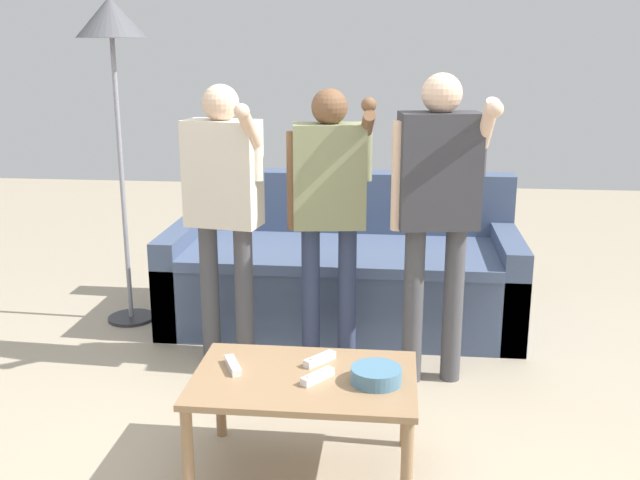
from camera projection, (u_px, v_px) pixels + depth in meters
name	position (u px, v px, depth m)	size (l,w,h in m)	color
ground_plane	(298.00, 458.00, 3.04)	(12.00, 12.00, 0.00)	tan
couch	(342.00, 273.00, 4.48)	(2.07, 0.91, 0.86)	#475675
coffee_table	(304.00, 389.00, 2.85)	(0.86, 0.57, 0.41)	#997551
snack_bowl	(376.00, 375.00, 2.77)	(0.19, 0.19, 0.06)	teal
game_remote_nunchuk	(360.00, 374.00, 2.79)	(0.06, 0.09, 0.05)	white
floor_lamp	(112.00, 38.00, 4.12)	(0.39, 0.39, 1.89)	#2D2D33
player_left	(224.00, 195.00, 3.67)	(0.42, 0.37, 1.46)	#47474C
player_center	(329.00, 197.00, 3.69)	(0.44, 0.28, 1.44)	#2D3856
player_right	(438.00, 194.00, 3.50)	(0.48, 0.34, 1.52)	#47474C
game_remote_wand_near	(320.00, 359.00, 2.95)	(0.12, 0.14, 0.03)	white
game_remote_wand_far	(233.00, 365.00, 2.89)	(0.10, 0.15, 0.03)	white
game_remote_wand_spare	(318.00, 377.00, 2.80)	(0.12, 0.15, 0.03)	white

